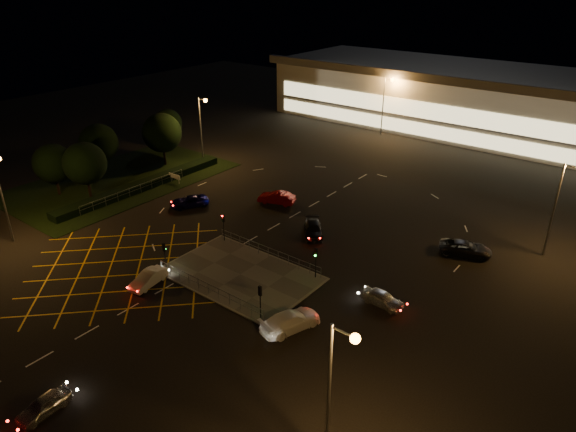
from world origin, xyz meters
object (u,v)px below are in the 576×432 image
Objects in this scene: signal_sw at (164,251)px; car_circ_red at (277,198)px; car_east_grey at (465,248)px; car_near_silver at (44,405)px; car_left_blue at (189,201)px; signal_se at (260,295)px; car_right_silver at (382,298)px; car_approach_white at (290,321)px; signal_nw at (223,222)px; car_far_dkgrey at (313,229)px; car_queue_white at (148,279)px; signal_ne at (316,257)px.

car_circ_red is at bearing -84.54° from signal_sw.
car_east_grey is at bearing -135.58° from signal_sw.
car_near_silver is 40.26m from car_east_grey.
car_near_silver is 0.78× the size of car_left_blue.
signal_se is at bearing 71.17° from car_near_silver.
car_approach_white is at bearing 151.95° from car_right_silver.
signal_nw is 11.56m from car_circ_red.
car_right_silver is at bearing -131.29° from signal_se.
car_far_dkgrey is (6.69, 7.14, -1.69)m from signal_nw.
signal_sw is 1.00× the size of signal_se.
signal_sw and signal_nw have the same top height.
car_queue_white is at bearing 11.77° from signal_se.
car_right_silver is at bearing -157.10° from signal_sw.
signal_se is 3.21m from car_approach_white.
car_approach_white is (24.59, -11.40, 0.11)m from car_left_blue.
signal_ne is at bearing -90.00° from signal_se.
car_left_blue reaches higher than car_near_silver.
signal_sw reaches higher than car_far_dkgrey.
car_circ_red is at bearing 101.50° from car_near_silver.
signal_se is 1.00× the size of signal_ne.
signal_se is at bearing -33.65° from signal_nw.
signal_nw is 0.67× the size of car_far_dkgrey.
car_queue_white is (0.36, -10.41, -1.70)m from signal_nw.
car_east_grey is (31.44, 9.22, 0.08)m from car_left_blue.
car_near_silver is at bearing -127.52° from car_far_dkgrey.
car_circ_red is at bearing 86.80° from car_queue_white.
car_right_silver is at bearing 23.08° from car_left_blue.
car_far_dkgrey is at bearing 126.62° from signal_ne.
signal_ne reaches higher than car_near_silver.
signal_se is 24.96m from car_left_blue.
car_approach_white is (-4.34, -7.53, 0.10)m from car_right_silver.
signal_ne reaches higher than car_approach_white.
car_east_grey is 0.99× the size of car_approach_white.
signal_se is 14.41m from signal_nw.
signal_ne is 15.71m from car_queue_white.
car_east_grey is (14.89, 6.02, 0.05)m from car_far_dkgrey.
car_left_blue is (-17.12, 28.40, 0.03)m from car_near_silver.
car_east_grey is at bearing 47.06° from car_left_blue.
signal_sw is 0.60× the size of car_east_grey.
car_east_grey is 21.73m from car_approach_white.
signal_se is 0.86× the size of car_near_silver.
signal_ne is 0.67× the size of car_circ_red.
signal_se is 10.86m from car_right_silver.
signal_se reaches higher than car_approach_white.
car_queue_white is 0.78× the size of car_east_grey.
signal_nw is (0.00, 7.99, 0.00)m from signal_sw.
car_left_blue is 27.11m from car_approach_white.
signal_nw reaches higher than car_circ_red.
car_approach_white reaches higher than car_east_grey.
signal_se is 23.28m from car_east_grey.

